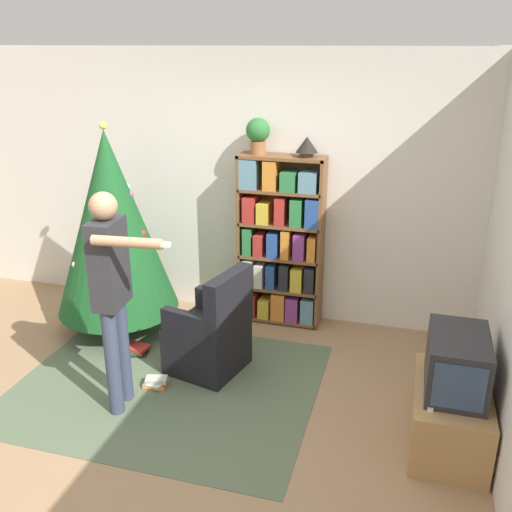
{
  "coord_description": "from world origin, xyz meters",
  "views": [
    {
      "loc": [
        1.51,
        -3.1,
        2.63
      ],
      "look_at": [
        0.35,
        0.94,
        1.05
      ],
      "focal_mm": 40.0,
      "sensor_mm": 36.0,
      "label": 1
    }
  ],
  "objects_px": {
    "christmas_tree": "(112,224)",
    "armchair": "(211,336)",
    "table_lamp": "(307,145)",
    "potted_plant": "(258,133)",
    "television": "(457,363)",
    "bookshelf": "(281,243)",
    "standing_person": "(112,286)"
  },
  "relations": [
    {
      "from": "armchair",
      "to": "table_lamp",
      "type": "height_order",
      "value": "table_lamp"
    },
    {
      "from": "christmas_tree",
      "to": "standing_person",
      "type": "height_order",
      "value": "christmas_tree"
    },
    {
      "from": "potted_plant",
      "to": "christmas_tree",
      "type": "bearing_deg",
      "value": -154.52
    },
    {
      "from": "armchair",
      "to": "standing_person",
      "type": "relative_size",
      "value": 0.54
    },
    {
      "from": "christmas_tree",
      "to": "table_lamp",
      "type": "xyz_separation_m",
      "value": [
        1.68,
        0.59,
        0.7
      ]
    },
    {
      "from": "bookshelf",
      "to": "table_lamp",
      "type": "relative_size",
      "value": 8.32
    },
    {
      "from": "potted_plant",
      "to": "television",
      "type": "bearing_deg",
      "value": -40.19
    },
    {
      "from": "bookshelf",
      "to": "armchair",
      "type": "bearing_deg",
      "value": -107.85
    },
    {
      "from": "television",
      "to": "table_lamp",
      "type": "distance_m",
      "value": 2.32
    },
    {
      "from": "bookshelf",
      "to": "potted_plant",
      "type": "height_order",
      "value": "potted_plant"
    },
    {
      "from": "potted_plant",
      "to": "bookshelf",
      "type": "bearing_deg",
      "value": -1.99
    },
    {
      "from": "armchair",
      "to": "potted_plant",
      "type": "bearing_deg",
      "value": -172.37
    },
    {
      "from": "potted_plant",
      "to": "armchair",
      "type": "bearing_deg",
      "value": -95.81
    },
    {
      "from": "television",
      "to": "armchair",
      "type": "bearing_deg",
      "value": 166.48
    },
    {
      "from": "christmas_tree",
      "to": "table_lamp",
      "type": "distance_m",
      "value": 1.91
    },
    {
      "from": "bookshelf",
      "to": "standing_person",
      "type": "bearing_deg",
      "value": -115.35
    },
    {
      "from": "television",
      "to": "armchair",
      "type": "height_order",
      "value": "armchair"
    },
    {
      "from": "christmas_tree",
      "to": "potted_plant",
      "type": "distance_m",
      "value": 1.57
    },
    {
      "from": "bookshelf",
      "to": "potted_plant",
      "type": "distance_m",
      "value": 1.06
    },
    {
      "from": "armchair",
      "to": "standing_person",
      "type": "distance_m",
      "value": 1.07
    },
    {
      "from": "table_lamp",
      "to": "christmas_tree",
      "type": "bearing_deg",
      "value": -160.82
    },
    {
      "from": "potted_plant",
      "to": "table_lamp",
      "type": "bearing_deg",
      "value": -0.0
    },
    {
      "from": "armchair",
      "to": "potted_plant",
      "type": "distance_m",
      "value": 1.87
    },
    {
      "from": "television",
      "to": "christmas_tree",
      "type": "bearing_deg",
      "value": 162.85
    },
    {
      "from": "table_lamp",
      "to": "television",
      "type": "bearing_deg",
      "value": -48.49
    },
    {
      "from": "christmas_tree",
      "to": "potted_plant",
      "type": "xyz_separation_m",
      "value": [
        1.23,
        0.59,
        0.79
      ]
    },
    {
      "from": "christmas_tree",
      "to": "armchair",
      "type": "xyz_separation_m",
      "value": [
        1.12,
        -0.48,
        -0.74
      ]
    },
    {
      "from": "bookshelf",
      "to": "armchair",
      "type": "distance_m",
      "value": 1.21
    },
    {
      "from": "potted_plant",
      "to": "table_lamp",
      "type": "relative_size",
      "value": 1.64
    },
    {
      "from": "christmas_tree",
      "to": "armchair",
      "type": "bearing_deg",
      "value": -23.01
    },
    {
      "from": "christmas_tree",
      "to": "armchair",
      "type": "relative_size",
      "value": 2.16
    },
    {
      "from": "television",
      "to": "armchair",
      "type": "xyz_separation_m",
      "value": [
        -1.91,
        0.46,
        -0.32
      ]
    }
  ]
}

